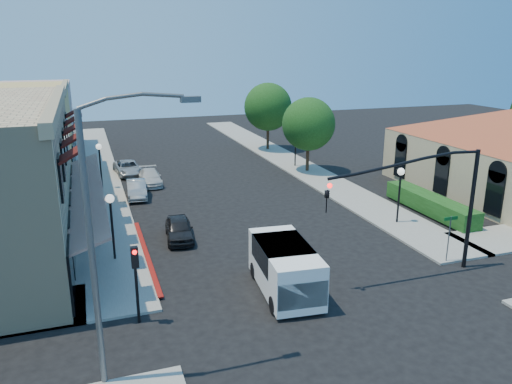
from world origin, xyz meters
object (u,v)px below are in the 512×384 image
object	(u,v)px
parked_car_b	(137,189)
signal_mast_arm	(436,193)
street_tree_a	(309,124)
parked_car_d	(128,168)
parked_car_c	(150,177)
lamppost_left_far	(99,155)
street_tree_b	(268,107)
street_name_sign	(449,232)
lamppost_right_far	(296,137)
parked_car_a	(179,229)
white_van	(285,266)
lamppost_left_near	(111,210)
secondary_signal	(136,270)
lamppost_right_near	(400,181)
cobra_streetlight	(102,233)

from	to	relation	value
parked_car_b	signal_mast_arm	bearing A→B (deg)	-52.00
street_tree_a	parked_car_d	bearing A→B (deg)	165.07
parked_car_b	parked_car_c	bearing A→B (deg)	69.97
parked_car_c	parked_car_d	world-z (taller)	parked_car_d
parked_car_c	lamppost_left_far	bearing A→B (deg)	-174.55
street_tree_b	street_name_sign	distance (m)	29.96
street_name_sign	lamppost_right_far	world-z (taller)	lamppost_right_far
signal_mast_arm	parked_car_a	xyz separation A→B (m)	(-10.66, 8.37, -3.46)
street_tree_b	parked_car_a	bearing A→B (deg)	-121.56
white_van	lamppost_left_near	bearing A→B (deg)	139.16
signal_mast_arm	lamppost_left_near	distance (m)	15.82
secondary_signal	lamppost_right_near	xyz separation A→B (m)	(16.50, 6.59, 0.42)
signal_mast_arm	street_name_sign	world-z (taller)	signal_mast_arm
lamppost_right_far	street_name_sign	bearing A→B (deg)	-92.63
street_tree_a	signal_mast_arm	xyz separation A→B (m)	(-2.94, -20.50, -0.11)
cobra_streetlight	lamppost_right_far	bearing A→B (deg)	55.83
street_tree_b	parked_car_c	xyz separation A→B (m)	(-13.60, -9.77, -3.96)
cobra_streetlight	lamppost_right_far	world-z (taller)	cobra_streetlight
parked_car_c	street_tree_b	bearing A→B (deg)	37.67
cobra_streetlight	street_name_sign	size ratio (longest dim) A/B	3.72
street_name_sign	parked_car_a	size ratio (longest dim) A/B	0.68
street_name_sign	signal_mast_arm	bearing A→B (deg)	-156.80
street_tree_b	lamppost_left_near	size ratio (longest dim) A/B	1.97
parked_car_c	parked_car_d	bearing A→B (deg)	112.32
street_name_sign	lamppost_left_far	size ratio (longest dim) A/B	0.70
lamppost_left_near	parked_car_c	xyz separation A→B (m)	(3.70, 14.23, -2.15)
secondary_signal	lamppost_left_near	size ratio (longest dim) A/B	0.93
cobra_streetlight	street_tree_a	bearing A→B (deg)	53.21
parked_car_b	lamppost_right_far	bearing A→B (deg)	22.22
lamppost_left_far	parked_car_b	bearing A→B (deg)	-52.52
secondary_signal	parked_car_c	world-z (taller)	secondary_signal
street_name_sign	lamppost_right_near	size ratio (longest dim) A/B	0.70
secondary_signal	lamppost_right_near	size ratio (longest dim) A/B	0.93
street_tree_b	lamppost_right_far	bearing A→B (deg)	-92.15
street_tree_b	signal_mast_arm	size ratio (longest dim) A/B	0.88
signal_mast_arm	cobra_streetlight	world-z (taller)	cobra_streetlight
parked_car_d	cobra_streetlight	bearing A→B (deg)	-101.66
signal_mast_arm	lamppost_left_far	world-z (taller)	signal_mast_arm
street_tree_b	street_name_sign	xyz separation A→B (m)	(-1.30, -29.80, -2.85)
white_van	parked_car_d	distance (m)	24.52
parked_car_a	parked_car_b	distance (m)	9.25
lamppost_right_far	parked_car_b	bearing A→B (deg)	-161.21
lamppost_left_near	street_tree_b	bearing A→B (deg)	54.21
cobra_streetlight	lamppost_right_near	xyz separation A→B (m)	(17.65, 10.00, -2.53)
parked_car_c	lamppost_left_near	bearing A→B (deg)	-102.61
signal_mast_arm	street_name_sign	size ratio (longest dim) A/B	3.20
cobra_streetlight	parked_car_a	xyz separation A→B (m)	(4.35, 11.86, -4.64)
lamppost_left_far	parked_car_a	world-z (taller)	lamppost_left_far
secondary_signal	parked_car_d	bearing A→B (deg)	85.81
street_tree_a	parked_car_b	size ratio (longest dim) A/B	1.70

